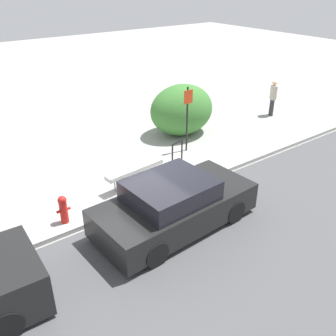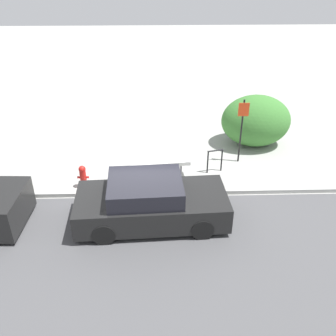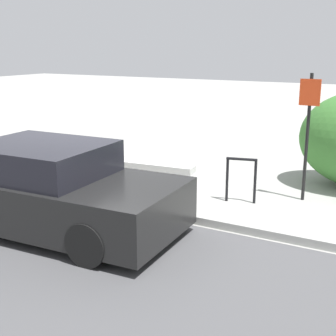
% 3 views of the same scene
% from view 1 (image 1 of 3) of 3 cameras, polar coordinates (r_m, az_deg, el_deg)
% --- Properties ---
extents(ground_plane, '(60.00, 60.00, 0.00)m').
position_cam_1_polar(ground_plane, '(10.31, -4.31, -5.64)').
color(ground_plane, '#9E9E99').
extents(road_strip, '(60.00, 10.00, 0.01)m').
position_cam_1_polar(road_strip, '(7.55, 19.27, -22.86)').
color(road_strip, '#4C4C4F').
rests_on(road_strip, ground_plane).
extents(curb, '(60.00, 0.20, 0.13)m').
position_cam_1_polar(curb, '(10.28, -4.32, -5.34)').
color(curb, '#A8A8A3').
rests_on(curb, ground_plane).
extents(bench, '(1.94, 0.50, 0.59)m').
position_cam_1_polar(bench, '(11.01, -5.08, -0.22)').
color(bench, gray).
rests_on(bench, ground_plane).
extents(bike_rack, '(0.55, 0.18, 0.83)m').
position_cam_1_polar(bike_rack, '(12.16, 1.41, 2.64)').
color(bike_rack, black).
rests_on(bike_rack, ground_plane).
extents(sign_post, '(0.36, 0.08, 2.30)m').
position_cam_1_polar(sign_post, '(12.88, 2.97, 8.31)').
color(sign_post, black).
rests_on(sign_post, ground_plane).
extents(fire_hydrant, '(0.36, 0.22, 0.77)m').
position_cam_1_polar(fire_hydrant, '(9.77, -15.67, -5.96)').
color(fire_hydrant, red).
rests_on(fire_hydrant, ground_plane).
extents(shrub_hedge, '(2.59, 2.00, 1.94)m').
position_cam_1_polar(shrub_hedge, '(14.51, 2.11, 8.86)').
color(shrub_hedge, '#3D7A33').
rests_on(shrub_hedge, ground_plane).
extents(pedestrian, '(0.35, 0.40, 1.54)m').
position_cam_1_polar(pedestrian, '(17.17, 15.69, 10.37)').
color(pedestrian, '#333338').
rests_on(pedestrian, ground_plane).
extents(parked_car_near, '(4.15, 2.00, 1.33)m').
position_cam_1_polar(parked_car_near, '(9.16, 0.95, -5.65)').
color(parked_car_near, black).
rests_on(parked_car_near, ground_plane).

